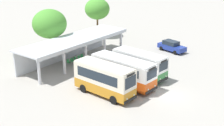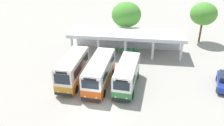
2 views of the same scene
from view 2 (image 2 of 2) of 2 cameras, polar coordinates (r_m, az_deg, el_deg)
name	(u,v)px [view 2 (image 2 of 2)]	position (r m, az deg, el deg)	size (l,w,h in m)	color
ground_plane	(97,112)	(24.67, -3.60, -11.63)	(180.00, 180.00, 0.00)	#A39E93
city_bus_nearest_orange	(73,69)	(28.80, -9.37, -1.36)	(2.53, 7.11, 3.43)	black
city_bus_second_in_row	(99,72)	(28.05, -3.02, -2.07)	(2.77, 8.06, 3.21)	black
city_bus_middle_cream	(127,74)	(27.62, 3.59, -2.74)	(2.76, 7.15, 3.08)	black
terminal_canopy	(127,36)	(36.67, 3.53, 6.47)	(17.24, 4.88, 3.40)	silver
waiting_chair_end_by_column	(116,50)	(36.87, 0.87, 3.19)	(0.46, 0.46, 0.86)	slate
waiting_chair_second_from_end	(120,50)	(36.79, 1.94, 3.12)	(0.46, 0.46, 0.86)	slate
waiting_chair_middle_seat	(125,50)	(36.80, 3.02, 3.11)	(0.46, 0.46, 0.86)	slate
waiting_chair_fourth_seat	(129,51)	(36.69, 4.09, 3.00)	(0.46, 0.46, 0.86)	slate
waiting_chair_fifth_seat	(133,51)	(36.73, 5.17, 2.98)	(0.46, 0.46, 0.86)	slate
waiting_chair_far_end_seat	(138,51)	(36.61, 6.24, 2.85)	(0.46, 0.46, 0.86)	slate
roadside_tree_behind_canopy	(126,15)	(39.66, 3.47, 11.49)	(4.81, 4.81, 6.89)	brown
roadside_tree_east_of_canopy	(204,14)	(42.35, 21.09, 10.93)	(4.31, 4.31, 6.80)	brown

